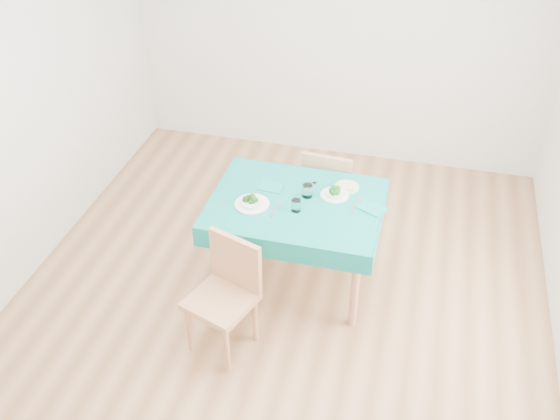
% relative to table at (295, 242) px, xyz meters
% --- Properties ---
extents(room_shell, '(4.02, 4.52, 2.73)m').
position_rel_table_xyz_m(room_shell, '(-0.06, -0.24, 0.97)').
color(room_shell, brown).
rests_on(room_shell, ground).
extents(table, '(1.24, 0.94, 0.76)m').
position_rel_table_xyz_m(table, '(0.00, 0.00, 0.00)').
color(table, '#0A6E66').
rests_on(table, ground).
extents(chair_near, '(0.53, 0.55, 1.01)m').
position_rel_table_xyz_m(chair_near, '(-0.33, -0.78, 0.13)').
color(chair_near, '#B17A53').
rests_on(chair_near, ground).
extents(chair_far, '(0.44, 0.48, 1.01)m').
position_rel_table_xyz_m(chair_far, '(0.14, 0.70, 0.13)').
color(chair_far, '#B17A53').
rests_on(chair_far, ground).
extents(bowl_near, '(0.25, 0.25, 0.08)m').
position_rel_table_xyz_m(bowl_near, '(-0.30, -0.11, 0.42)').
color(bowl_near, white).
rests_on(bowl_near, table).
extents(bowl_far, '(0.21, 0.21, 0.06)m').
position_rel_table_xyz_m(bowl_far, '(0.26, 0.14, 0.41)').
color(bowl_far, white).
rests_on(bowl_far, table).
extents(fork_near, '(0.09, 0.20, 0.00)m').
position_rel_table_xyz_m(fork_near, '(-0.36, -0.07, 0.38)').
color(fork_near, silver).
rests_on(fork_near, table).
extents(knife_near, '(0.04, 0.22, 0.00)m').
position_rel_table_xyz_m(knife_near, '(-0.12, -0.12, 0.38)').
color(knife_near, silver).
rests_on(knife_near, table).
extents(fork_far, '(0.11, 0.19, 0.00)m').
position_rel_table_xyz_m(fork_far, '(0.04, 0.19, 0.38)').
color(fork_far, silver).
rests_on(fork_far, table).
extents(knife_far, '(0.05, 0.22, 0.00)m').
position_rel_table_xyz_m(knife_far, '(0.43, 0.07, 0.38)').
color(knife_far, silver).
rests_on(knife_far, table).
extents(napkin_near, '(0.19, 0.14, 0.01)m').
position_rel_table_xyz_m(napkin_near, '(-0.23, 0.13, 0.38)').
color(napkin_near, '#0E7970').
rests_on(napkin_near, table).
extents(napkin_far, '(0.23, 0.21, 0.01)m').
position_rel_table_xyz_m(napkin_far, '(0.54, 0.05, 0.38)').
color(napkin_far, '#0E7970').
rests_on(napkin_far, table).
extents(tumbler_center, '(0.08, 0.08, 0.10)m').
position_rel_table_xyz_m(tumbler_center, '(0.06, 0.09, 0.43)').
color(tumbler_center, white).
rests_on(tumbler_center, table).
extents(tumbler_side, '(0.07, 0.07, 0.09)m').
position_rel_table_xyz_m(tumbler_side, '(0.02, -0.10, 0.42)').
color(tumbler_side, white).
rests_on(tumbler_side, table).
extents(side_plate, '(0.19, 0.19, 0.01)m').
position_rel_table_xyz_m(side_plate, '(0.33, 0.27, 0.38)').
color(side_plate, '#BEE36E').
rests_on(side_plate, table).
extents(bread_slice, '(0.12, 0.12, 0.02)m').
position_rel_table_xyz_m(bread_slice, '(0.33, 0.27, 0.40)').
color(bread_slice, beige).
rests_on(bread_slice, side_plate).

